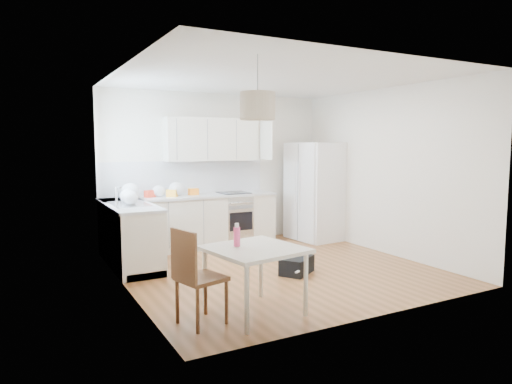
% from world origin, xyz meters
% --- Properties ---
extents(floor, '(4.20, 4.20, 0.00)m').
position_xyz_m(floor, '(0.00, 0.00, 0.00)').
color(floor, brown).
rests_on(floor, ground).
extents(ceiling, '(4.20, 4.20, 0.00)m').
position_xyz_m(ceiling, '(0.00, 0.00, 2.70)').
color(ceiling, white).
rests_on(ceiling, wall_back).
extents(wall_back, '(4.20, 0.00, 4.20)m').
position_xyz_m(wall_back, '(0.00, 2.10, 1.35)').
color(wall_back, white).
rests_on(wall_back, floor).
extents(wall_left, '(0.00, 4.20, 4.20)m').
position_xyz_m(wall_left, '(-2.10, 0.00, 1.35)').
color(wall_left, white).
rests_on(wall_left, floor).
extents(wall_right, '(0.00, 4.20, 4.20)m').
position_xyz_m(wall_right, '(2.10, 0.00, 1.35)').
color(wall_right, white).
rests_on(wall_right, floor).
extents(window_glassblock, '(0.02, 1.00, 1.00)m').
position_xyz_m(window_glassblock, '(-2.09, 1.15, 1.75)').
color(window_glassblock, '#BFE0F9').
rests_on(window_glassblock, wall_left).
extents(cabinets_back, '(3.00, 0.60, 0.88)m').
position_xyz_m(cabinets_back, '(-0.60, 1.80, 0.44)').
color(cabinets_back, silver).
rests_on(cabinets_back, floor).
extents(cabinets_left, '(0.60, 1.80, 0.88)m').
position_xyz_m(cabinets_left, '(-1.80, 1.20, 0.44)').
color(cabinets_left, silver).
rests_on(cabinets_left, floor).
extents(counter_back, '(3.02, 0.64, 0.04)m').
position_xyz_m(counter_back, '(-0.60, 1.80, 0.90)').
color(counter_back, silver).
rests_on(counter_back, cabinets_back).
extents(counter_left, '(0.64, 1.82, 0.04)m').
position_xyz_m(counter_left, '(-1.80, 1.20, 0.90)').
color(counter_left, silver).
rests_on(counter_left, cabinets_left).
extents(backsplash_back, '(3.00, 0.01, 0.58)m').
position_xyz_m(backsplash_back, '(-0.60, 2.09, 1.21)').
color(backsplash_back, white).
rests_on(backsplash_back, wall_back).
extents(backsplash_left, '(0.01, 1.80, 0.58)m').
position_xyz_m(backsplash_left, '(-2.09, 1.20, 1.21)').
color(backsplash_left, white).
rests_on(backsplash_left, wall_left).
extents(upper_cabinets, '(1.70, 0.32, 0.75)m').
position_xyz_m(upper_cabinets, '(-0.15, 1.94, 1.88)').
color(upper_cabinets, silver).
rests_on(upper_cabinets, wall_back).
extents(range_oven, '(0.50, 0.61, 0.88)m').
position_xyz_m(range_oven, '(0.20, 1.80, 0.44)').
color(range_oven, silver).
rests_on(range_oven, floor).
extents(sink, '(0.50, 0.80, 0.16)m').
position_xyz_m(sink, '(-1.80, 1.15, 0.92)').
color(sink, silver).
rests_on(sink, counter_left).
extents(refrigerator, '(0.95, 0.99, 1.82)m').
position_xyz_m(refrigerator, '(1.73, 1.41, 0.91)').
color(refrigerator, white).
rests_on(refrigerator, floor).
extents(dining_table, '(1.04, 1.04, 0.71)m').
position_xyz_m(dining_table, '(-1.08, -1.42, 0.64)').
color(dining_table, '#BDB5A2').
rests_on(dining_table, floor).
extents(dining_chair, '(0.50, 0.50, 0.98)m').
position_xyz_m(dining_chair, '(-1.68, -1.41, 0.49)').
color(dining_chair, '#522C18').
rests_on(dining_chair, floor).
extents(drink_bottle, '(0.09, 0.09, 0.25)m').
position_xyz_m(drink_bottle, '(-1.22, -1.28, 0.84)').
color(drink_bottle, '#EC417B').
rests_on(drink_bottle, dining_table).
extents(gym_bag, '(0.60, 0.55, 0.23)m').
position_xyz_m(gym_bag, '(0.14, -0.37, 0.12)').
color(gym_bag, black).
rests_on(gym_bag, floor).
extents(pendant_lamp, '(0.47, 0.47, 0.28)m').
position_xyz_m(pendant_lamp, '(-1.04, -1.40, 2.18)').
color(pendant_lamp, beige).
rests_on(pendant_lamp, ceiling).
extents(grocery_bag_a, '(0.28, 0.24, 0.26)m').
position_xyz_m(grocery_bag_a, '(-1.63, 1.80, 1.05)').
color(grocery_bag_a, silver).
rests_on(grocery_bag_a, counter_back).
extents(grocery_bag_b, '(0.22, 0.18, 0.19)m').
position_xyz_m(grocery_bag_b, '(-1.15, 1.85, 1.02)').
color(grocery_bag_b, silver).
rests_on(grocery_bag_b, counter_back).
extents(grocery_bag_c, '(0.27, 0.23, 0.24)m').
position_xyz_m(grocery_bag_c, '(-0.86, 1.81, 1.04)').
color(grocery_bag_c, silver).
rests_on(grocery_bag_c, counter_back).
extents(grocery_bag_d, '(0.22, 0.19, 0.20)m').
position_xyz_m(grocery_bag_d, '(-1.78, 1.36, 1.02)').
color(grocery_bag_d, silver).
rests_on(grocery_bag_d, counter_back).
extents(grocery_bag_e, '(0.23, 0.19, 0.20)m').
position_xyz_m(grocery_bag_e, '(-1.80, 1.05, 1.02)').
color(grocery_bag_e, silver).
rests_on(grocery_bag_e, counter_left).
extents(snack_orange, '(0.17, 0.12, 0.11)m').
position_xyz_m(snack_orange, '(-0.55, 1.84, 0.98)').
color(snack_orange, orange).
rests_on(snack_orange, counter_back).
extents(snack_yellow, '(0.20, 0.19, 0.12)m').
position_xyz_m(snack_yellow, '(-0.95, 1.77, 0.98)').
color(snack_yellow, orange).
rests_on(snack_yellow, counter_back).
extents(snack_red, '(0.20, 0.17, 0.12)m').
position_xyz_m(snack_red, '(-1.30, 1.84, 0.98)').
color(snack_red, '#B42816').
rests_on(snack_red, counter_back).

